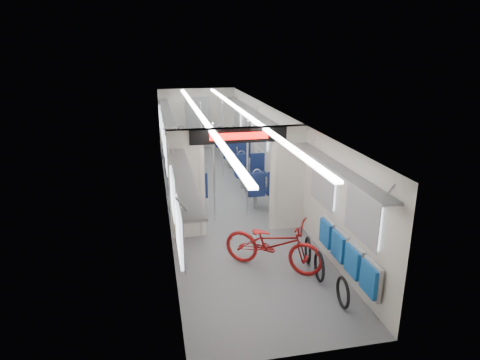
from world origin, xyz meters
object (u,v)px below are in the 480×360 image
(stanchion_near_left, at_px, (214,173))
(seat_bay_far_left, at_px, (177,148))
(bike_hoop_b, at_px, (319,268))
(stanchion_far_left, at_px, (202,141))
(bike_hoop_c, at_px, (308,251))
(seat_bay_near_left, at_px, (186,180))
(flip_bench, at_px, (347,254))
(stanchion_near_right, at_px, (247,169))
(stanchion_far_right, at_px, (222,140))
(seat_bay_near_right, at_px, (257,178))
(bicycle, at_px, (273,244))
(bike_hoop_a, at_px, (343,294))
(seat_bay_far_right, at_px, (232,146))

(stanchion_near_left, bearing_deg, seat_bay_far_left, 95.84)
(bike_hoop_b, bearing_deg, stanchion_far_left, 101.46)
(bike_hoop_c, distance_m, seat_bay_near_left, 4.37)
(flip_bench, height_order, seat_bay_far_left, seat_bay_far_left)
(seat_bay_far_left, xyz_separation_m, stanchion_near_right, (1.33, -4.94, 0.60))
(stanchion_near_left, xyz_separation_m, stanchion_far_right, (0.74, 3.35, 0.00))
(bike_hoop_c, distance_m, stanchion_near_left, 2.86)
(bike_hoop_b, bearing_deg, flip_bench, -27.42)
(bike_hoop_c, distance_m, stanchion_far_right, 5.77)
(flip_bench, height_order, seat_bay_near_right, seat_bay_near_right)
(bicycle, relative_size, bike_hoop_a, 3.68)
(seat_bay_near_right, relative_size, seat_bay_far_left, 0.92)
(bike_hoop_c, relative_size, seat_bay_near_right, 0.26)
(bike_hoop_a, relative_size, stanchion_far_right, 0.22)
(bicycle, height_order, stanchion_far_left, stanchion_far_left)
(bike_hoop_a, height_order, seat_bay_far_right, seat_bay_far_right)
(bike_hoop_b, xyz_separation_m, stanchion_far_right, (-0.63, 6.31, 0.90))
(seat_bay_far_left, bearing_deg, stanchion_far_left, -70.87)
(seat_bay_near_left, bearing_deg, bicycle, -72.73)
(seat_bay_far_right, bearing_deg, stanchion_far_right, -108.94)
(seat_bay_near_right, bearing_deg, stanchion_far_left, 123.13)
(seat_bay_far_right, distance_m, stanchion_near_left, 5.31)
(flip_bench, height_order, seat_bay_far_right, seat_bay_far_right)
(seat_bay_far_right, bearing_deg, bike_hoop_a, -89.34)
(seat_bay_near_right, bearing_deg, flip_bench, -84.75)
(bike_hoop_b, xyz_separation_m, stanchion_near_left, (-1.38, 2.96, 0.90))
(seat_bay_near_left, height_order, stanchion_far_left, stanchion_far_left)
(bike_hoop_b, height_order, stanchion_near_right, stanchion_near_right)
(flip_bench, xyz_separation_m, bike_hoop_a, (-0.32, -0.60, -0.35))
(seat_bay_far_right, relative_size, stanchion_near_left, 0.86)
(bike_hoop_a, xyz_separation_m, seat_bay_near_left, (-1.97, 5.36, 0.31))
(bicycle, bearing_deg, stanchion_far_right, 34.72)
(stanchion_near_right, bearing_deg, seat_bay_near_right, 66.02)
(bike_hoop_a, xyz_separation_m, stanchion_near_right, (-0.65, 3.94, 0.92))
(seat_bay_far_left, height_order, seat_bay_far_right, seat_bay_far_left)
(seat_bay_near_left, bearing_deg, bike_hoop_c, -63.68)
(flip_bench, height_order, stanchion_far_left, stanchion_far_left)
(seat_bay_near_right, distance_m, stanchion_near_right, 1.48)
(bicycle, xyz_separation_m, flip_bench, (1.05, -0.78, 0.09))
(flip_bench, relative_size, bike_hoop_b, 3.94)
(seat_bay_far_right, bearing_deg, stanchion_near_left, -104.79)
(bike_hoop_a, distance_m, stanchion_far_left, 7.24)
(stanchion_far_left, bearing_deg, stanchion_far_right, 4.69)
(seat_bay_far_right, bearing_deg, seat_bay_near_left, -118.10)
(seat_bay_far_right, relative_size, stanchion_far_right, 0.86)
(seat_bay_near_right, distance_m, stanchion_far_right, 2.13)
(flip_bench, relative_size, bike_hoop_c, 4.18)
(seat_bay_near_right, xyz_separation_m, stanchion_far_right, (-0.60, 1.95, 0.63))
(bike_hoop_a, xyz_separation_m, seat_bay_far_left, (-1.97, 8.88, 0.32))
(bike_hoop_a, distance_m, stanchion_far_right, 7.20)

